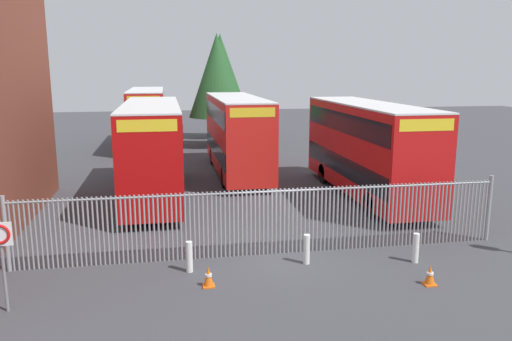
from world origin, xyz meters
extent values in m
plane|color=#3D3D42|center=(0.00, 8.00, 0.00)|extent=(100.00, 100.00, 0.00)
cylinder|color=gray|center=(-8.30, 0.00, 1.10)|extent=(0.06, 0.06, 2.20)
cylinder|color=gray|center=(-8.16, 0.00, 1.10)|extent=(0.06, 0.06, 2.20)
cylinder|color=gray|center=(-8.02, 0.00, 1.10)|extent=(0.06, 0.06, 2.20)
cylinder|color=gray|center=(-7.88, 0.00, 1.10)|extent=(0.06, 0.06, 2.20)
cylinder|color=gray|center=(-7.74, 0.00, 1.10)|extent=(0.06, 0.06, 2.20)
cylinder|color=gray|center=(-7.60, 0.00, 1.10)|extent=(0.06, 0.06, 2.20)
cylinder|color=gray|center=(-7.46, 0.00, 1.10)|extent=(0.06, 0.06, 2.20)
cylinder|color=gray|center=(-7.32, 0.00, 1.10)|extent=(0.06, 0.06, 2.20)
cylinder|color=gray|center=(-7.18, 0.00, 1.10)|extent=(0.06, 0.06, 2.20)
cylinder|color=gray|center=(-7.04, 0.00, 1.10)|extent=(0.06, 0.06, 2.20)
cylinder|color=gray|center=(-6.90, 0.00, 1.10)|extent=(0.06, 0.06, 2.20)
cylinder|color=gray|center=(-6.76, 0.00, 1.10)|extent=(0.06, 0.06, 2.20)
cylinder|color=gray|center=(-6.62, 0.00, 1.10)|extent=(0.06, 0.06, 2.20)
cylinder|color=gray|center=(-6.48, 0.00, 1.10)|extent=(0.06, 0.06, 2.20)
cylinder|color=gray|center=(-6.34, 0.00, 1.10)|extent=(0.06, 0.06, 2.20)
cylinder|color=gray|center=(-6.20, 0.00, 1.10)|extent=(0.06, 0.06, 2.20)
cylinder|color=gray|center=(-6.06, 0.00, 1.10)|extent=(0.06, 0.06, 2.20)
cylinder|color=gray|center=(-5.92, 0.00, 1.10)|extent=(0.06, 0.06, 2.20)
cylinder|color=gray|center=(-5.78, 0.00, 1.10)|extent=(0.06, 0.06, 2.20)
cylinder|color=gray|center=(-5.64, 0.00, 1.10)|extent=(0.06, 0.06, 2.20)
cylinder|color=gray|center=(-5.50, 0.00, 1.10)|extent=(0.06, 0.06, 2.20)
cylinder|color=gray|center=(-5.36, 0.00, 1.10)|extent=(0.06, 0.06, 2.20)
cylinder|color=gray|center=(-5.22, 0.00, 1.10)|extent=(0.06, 0.06, 2.20)
cylinder|color=gray|center=(-5.08, 0.00, 1.10)|extent=(0.06, 0.06, 2.20)
cylinder|color=gray|center=(-4.94, 0.00, 1.10)|extent=(0.06, 0.06, 2.20)
cylinder|color=gray|center=(-4.80, 0.00, 1.10)|extent=(0.06, 0.06, 2.20)
cylinder|color=gray|center=(-4.66, 0.00, 1.10)|extent=(0.06, 0.06, 2.20)
cylinder|color=gray|center=(-4.52, 0.00, 1.10)|extent=(0.06, 0.06, 2.20)
cylinder|color=gray|center=(-4.38, 0.00, 1.10)|extent=(0.06, 0.06, 2.20)
cylinder|color=gray|center=(-4.25, 0.00, 1.10)|extent=(0.06, 0.06, 2.20)
cylinder|color=gray|center=(-4.11, 0.00, 1.10)|extent=(0.06, 0.06, 2.20)
cylinder|color=gray|center=(-3.97, 0.00, 1.10)|extent=(0.06, 0.06, 2.20)
cylinder|color=gray|center=(-3.83, 0.00, 1.10)|extent=(0.06, 0.06, 2.20)
cylinder|color=gray|center=(-3.69, 0.00, 1.10)|extent=(0.06, 0.06, 2.20)
cylinder|color=gray|center=(-3.55, 0.00, 1.10)|extent=(0.06, 0.06, 2.20)
cylinder|color=gray|center=(-3.41, 0.00, 1.10)|extent=(0.06, 0.06, 2.20)
cylinder|color=gray|center=(-3.27, 0.00, 1.10)|extent=(0.06, 0.06, 2.20)
cylinder|color=gray|center=(-3.13, 0.00, 1.10)|extent=(0.06, 0.06, 2.20)
cylinder|color=gray|center=(-2.99, 0.00, 1.10)|extent=(0.06, 0.06, 2.20)
cylinder|color=gray|center=(-2.85, 0.00, 1.10)|extent=(0.06, 0.06, 2.20)
cylinder|color=gray|center=(-2.71, 0.00, 1.10)|extent=(0.06, 0.06, 2.20)
cylinder|color=gray|center=(-2.57, 0.00, 1.10)|extent=(0.06, 0.06, 2.20)
cylinder|color=gray|center=(-2.43, 0.00, 1.10)|extent=(0.06, 0.06, 2.20)
cylinder|color=gray|center=(-2.29, 0.00, 1.10)|extent=(0.06, 0.06, 2.20)
cylinder|color=gray|center=(-2.15, 0.00, 1.10)|extent=(0.06, 0.06, 2.20)
cylinder|color=gray|center=(-2.01, 0.00, 1.10)|extent=(0.06, 0.06, 2.20)
cylinder|color=gray|center=(-1.87, 0.00, 1.10)|extent=(0.06, 0.06, 2.20)
cylinder|color=gray|center=(-1.73, 0.00, 1.10)|extent=(0.06, 0.06, 2.20)
cylinder|color=gray|center=(-1.59, 0.00, 1.10)|extent=(0.06, 0.06, 2.20)
cylinder|color=gray|center=(-1.45, 0.00, 1.10)|extent=(0.06, 0.06, 2.20)
cylinder|color=gray|center=(-1.31, 0.00, 1.10)|extent=(0.06, 0.06, 2.20)
cylinder|color=gray|center=(-1.17, 0.00, 1.10)|extent=(0.06, 0.06, 2.20)
cylinder|color=gray|center=(-1.03, 0.00, 1.10)|extent=(0.06, 0.06, 2.20)
cylinder|color=gray|center=(-0.89, 0.00, 1.10)|extent=(0.06, 0.06, 2.20)
cylinder|color=gray|center=(-0.75, 0.00, 1.10)|extent=(0.06, 0.06, 2.20)
cylinder|color=gray|center=(-0.61, 0.00, 1.10)|extent=(0.06, 0.06, 2.20)
cylinder|color=gray|center=(-0.47, 0.00, 1.10)|extent=(0.06, 0.06, 2.20)
cylinder|color=gray|center=(-0.33, 0.00, 1.10)|extent=(0.06, 0.06, 2.20)
cylinder|color=gray|center=(-0.19, 0.00, 1.10)|extent=(0.06, 0.06, 2.20)
cylinder|color=gray|center=(-0.05, 0.00, 1.10)|extent=(0.06, 0.06, 2.20)
cylinder|color=gray|center=(0.09, 0.00, 1.10)|extent=(0.06, 0.06, 2.20)
cylinder|color=gray|center=(0.22, 0.00, 1.10)|extent=(0.06, 0.06, 2.20)
cylinder|color=gray|center=(0.36, 0.00, 1.10)|extent=(0.06, 0.06, 2.20)
cylinder|color=gray|center=(0.50, 0.00, 1.10)|extent=(0.06, 0.06, 2.20)
cylinder|color=gray|center=(0.64, 0.00, 1.10)|extent=(0.06, 0.06, 2.20)
cylinder|color=gray|center=(0.78, 0.00, 1.10)|extent=(0.06, 0.06, 2.20)
cylinder|color=gray|center=(0.92, 0.00, 1.10)|extent=(0.06, 0.06, 2.20)
cylinder|color=gray|center=(1.06, 0.00, 1.10)|extent=(0.06, 0.06, 2.20)
cylinder|color=gray|center=(1.20, 0.00, 1.10)|extent=(0.06, 0.06, 2.20)
cylinder|color=gray|center=(1.34, 0.00, 1.10)|extent=(0.06, 0.06, 2.20)
cylinder|color=gray|center=(1.48, 0.00, 1.10)|extent=(0.06, 0.06, 2.20)
cylinder|color=gray|center=(1.62, 0.00, 1.10)|extent=(0.06, 0.06, 2.20)
cylinder|color=gray|center=(1.76, 0.00, 1.10)|extent=(0.06, 0.06, 2.20)
cylinder|color=gray|center=(1.90, 0.00, 1.10)|extent=(0.06, 0.06, 2.20)
cylinder|color=gray|center=(2.04, 0.00, 1.10)|extent=(0.06, 0.06, 2.20)
cylinder|color=gray|center=(2.18, 0.00, 1.10)|extent=(0.06, 0.06, 2.20)
cylinder|color=gray|center=(2.32, 0.00, 1.10)|extent=(0.06, 0.06, 2.20)
cylinder|color=gray|center=(2.46, 0.00, 1.10)|extent=(0.06, 0.06, 2.20)
cylinder|color=gray|center=(2.60, 0.00, 1.10)|extent=(0.06, 0.06, 2.20)
cylinder|color=gray|center=(2.74, 0.00, 1.10)|extent=(0.06, 0.06, 2.20)
cylinder|color=gray|center=(2.88, 0.00, 1.10)|extent=(0.06, 0.06, 2.20)
cylinder|color=gray|center=(3.02, 0.00, 1.10)|extent=(0.06, 0.06, 2.20)
cylinder|color=gray|center=(3.16, 0.00, 1.10)|extent=(0.06, 0.06, 2.20)
cylinder|color=gray|center=(3.30, 0.00, 1.10)|extent=(0.06, 0.06, 2.20)
cylinder|color=gray|center=(3.44, 0.00, 1.10)|extent=(0.06, 0.06, 2.20)
cylinder|color=gray|center=(3.58, 0.00, 1.10)|extent=(0.06, 0.06, 2.20)
cylinder|color=gray|center=(3.72, 0.00, 1.10)|extent=(0.06, 0.06, 2.20)
cylinder|color=gray|center=(3.86, 0.00, 1.10)|extent=(0.06, 0.06, 2.20)
cylinder|color=gray|center=(4.00, 0.00, 1.10)|extent=(0.06, 0.06, 2.20)
cylinder|color=gray|center=(4.14, 0.00, 1.10)|extent=(0.06, 0.06, 2.20)
cylinder|color=gray|center=(4.28, 0.00, 1.10)|extent=(0.06, 0.06, 2.20)
cylinder|color=gray|center=(4.42, 0.00, 1.10)|extent=(0.06, 0.06, 2.20)
cylinder|color=gray|center=(4.55, 0.00, 1.10)|extent=(0.06, 0.06, 2.20)
cylinder|color=gray|center=(4.69, 0.00, 1.10)|extent=(0.06, 0.06, 2.20)
cylinder|color=gray|center=(4.83, 0.00, 1.10)|extent=(0.06, 0.06, 2.20)
cylinder|color=gray|center=(4.97, 0.00, 1.10)|extent=(0.06, 0.06, 2.20)
cylinder|color=gray|center=(5.11, 0.00, 1.10)|extent=(0.06, 0.06, 2.20)
cylinder|color=gray|center=(5.25, 0.00, 1.10)|extent=(0.06, 0.06, 2.20)
cylinder|color=gray|center=(5.39, 0.00, 1.10)|extent=(0.06, 0.06, 2.20)
cylinder|color=gray|center=(5.53, 0.00, 1.10)|extent=(0.06, 0.06, 2.20)
cylinder|color=gray|center=(5.67, 0.00, 1.10)|extent=(0.06, 0.06, 2.20)
cylinder|color=gray|center=(5.81, 0.00, 1.10)|extent=(0.06, 0.06, 2.20)
cylinder|color=gray|center=(5.95, 0.00, 1.10)|extent=(0.06, 0.06, 2.20)
cylinder|color=gray|center=(6.09, 0.00, 1.10)|extent=(0.06, 0.06, 2.20)
cylinder|color=gray|center=(6.23, 0.00, 1.10)|extent=(0.06, 0.06, 2.20)
cylinder|color=gray|center=(6.37, 0.00, 1.10)|extent=(0.06, 0.06, 2.20)
cylinder|color=gray|center=(6.51, 0.00, 1.10)|extent=(0.06, 0.06, 2.20)
cylinder|color=gray|center=(6.65, 0.00, 1.10)|extent=(0.06, 0.06, 2.20)
cylinder|color=gray|center=(6.79, 0.00, 1.10)|extent=(0.06, 0.06, 2.20)
cylinder|color=gray|center=(6.93, 0.00, 1.10)|extent=(0.06, 0.06, 2.20)
cylinder|color=gray|center=(7.07, 0.00, 1.10)|extent=(0.06, 0.06, 2.20)
cylinder|color=gray|center=(7.21, 0.00, 1.10)|extent=(0.06, 0.06, 2.20)
cylinder|color=gray|center=(7.35, 0.00, 1.10)|extent=(0.06, 0.06, 2.20)
cylinder|color=gray|center=(7.49, 0.00, 1.10)|extent=(0.06, 0.06, 2.20)
cylinder|color=gray|center=(7.63, 0.00, 1.10)|extent=(0.06, 0.06, 2.20)
cylinder|color=gray|center=(-0.33, 0.00, 2.12)|extent=(15.92, 0.07, 0.07)
cylinder|color=gray|center=(-8.30, 0.00, 1.18)|extent=(0.14, 0.14, 2.35)
cylinder|color=gray|center=(7.63, 0.00, 1.18)|extent=(0.14, 0.14, 2.35)
cube|color=#B70C0C|center=(-4.14, 8.34, 2.35)|extent=(2.50, 10.80, 4.00)
cube|color=black|center=(-4.14, 8.34, 1.55)|extent=(2.54, 10.37, 0.90)
cube|color=black|center=(-4.14, 8.34, 3.55)|extent=(2.54, 10.37, 0.90)
cube|color=yellow|center=(-4.14, 2.99, 4.00)|extent=(2.12, 0.12, 0.44)
cube|color=silver|center=(-4.14, 8.34, 4.38)|extent=(2.50, 10.80, 0.08)
cylinder|color=black|center=(-5.24, 4.99, 0.52)|extent=(0.30, 1.04, 1.04)
cylinder|color=black|center=(-3.04, 4.99, 0.52)|extent=(0.30, 1.04, 1.04)
cylinder|color=black|center=(-5.24, 11.31, 0.52)|extent=(0.30, 1.04, 1.04)
cylinder|color=black|center=(-3.04, 11.31, 0.52)|extent=(0.30, 1.04, 1.04)
cube|color=red|center=(5.80, 6.74, 2.35)|extent=(2.50, 10.80, 4.00)
cube|color=black|center=(5.80, 6.74, 1.55)|extent=(2.54, 10.37, 0.90)
cube|color=black|center=(5.80, 6.74, 3.55)|extent=(2.54, 10.37, 0.90)
cube|color=yellow|center=(5.80, 1.39, 4.00)|extent=(2.12, 0.12, 0.44)
cube|color=silver|center=(5.80, 6.74, 4.38)|extent=(2.50, 10.80, 0.08)
cylinder|color=black|center=(4.70, 3.39, 0.52)|extent=(0.30, 1.04, 1.04)
cylinder|color=black|center=(6.90, 3.39, 0.52)|extent=(0.30, 1.04, 1.04)
cylinder|color=black|center=(4.70, 9.71, 0.52)|extent=(0.30, 1.04, 1.04)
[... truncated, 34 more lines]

